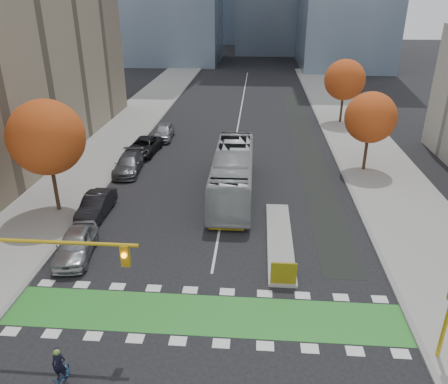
% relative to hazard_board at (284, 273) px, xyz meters
% --- Properties ---
extents(ground, '(300.00, 300.00, 0.00)m').
position_rel_hazard_board_xyz_m(ground, '(-4.00, -4.20, -0.80)').
color(ground, black).
rests_on(ground, ground).
extents(sidewalk_west, '(7.00, 120.00, 0.15)m').
position_rel_hazard_board_xyz_m(sidewalk_west, '(-17.50, 15.80, -0.73)').
color(sidewalk_west, gray).
rests_on(sidewalk_west, ground).
extents(sidewalk_east, '(7.00, 120.00, 0.15)m').
position_rel_hazard_board_xyz_m(sidewalk_east, '(9.50, 15.80, -0.73)').
color(sidewalk_east, gray).
rests_on(sidewalk_east, ground).
extents(curb_west, '(0.30, 120.00, 0.16)m').
position_rel_hazard_board_xyz_m(curb_west, '(-14.00, 15.80, -0.73)').
color(curb_west, gray).
rests_on(curb_west, ground).
extents(curb_east, '(0.30, 120.00, 0.16)m').
position_rel_hazard_board_xyz_m(curb_east, '(6.00, 15.80, -0.73)').
color(curb_east, gray).
rests_on(curb_east, ground).
extents(bike_crossing, '(20.00, 3.00, 0.01)m').
position_rel_hazard_board_xyz_m(bike_crossing, '(-4.00, -2.70, -0.79)').
color(bike_crossing, '#2B822A').
rests_on(bike_crossing, ground).
extents(centre_line, '(0.15, 70.00, 0.01)m').
position_rel_hazard_board_xyz_m(centre_line, '(-4.00, 35.80, -0.80)').
color(centre_line, silver).
rests_on(centre_line, ground).
extents(bike_lane_paint, '(2.50, 50.00, 0.01)m').
position_rel_hazard_board_xyz_m(bike_lane_paint, '(3.50, 25.80, -0.80)').
color(bike_lane_paint, black).
rests_on(bike_lane_paint, ground).
extents(median_island, '(1.60, 10.00, 0.16)m').
position_rel_hazard_board_xyz_m(median_island, '(0.00, 4.80, -0.72)').
color(median_island, gray).
rests_on(median_island, ground).
extents(hazard_board, '(1.40, 0.12, 1.30)m').
position_rel_hazard_board_xyz_m(hazard_board, '(0.00, 0.00, 0.00)').
color(hazard_board, yellow).
rests_on(hazard_board, median_island).
extents(tree_west, '(5.20, 5.20, 8.22)m').
position_rel_hazard_board_xyz_m(tree_west, '(-16.00, 7.80, 4.82)').
color(tree_west, '#332114').
rests_on(tree_west, ground).
extents(tree_east_near, '(4.40, 4.40, 7.08)m').
position_rel_hazard_board_xyz_m(tree_east_near, '(8.00, 17.80, 4.06)').
color(tree_east_near, '#332114').
rests_on(tree_east_near, ground).
extents(tree_east_far, '(4.80, 4.80, 7.65)m').
position_rel_hazard_board_xyz_m(tree_east_far, '(8.50, 33.80, 4.44)').
color(tree_east_far, '#332114').
rests_on(tree_east_far, ground).
extents(traffic_signal_west, '(8.53, 0.56, 5.20)m').
position_rel_hazard_board_xyz_m(traffic_signal_west, '(-11.93, -4.71, 3.23)').
color(traffic_signal_west, '#BF9914').
rests_on(traffic_signal_west, ground).
extents(cyclist, '(0.79, 1.77, 1.98)m').
position_rel_hazard_board_xyz_m(cyclist, '(-9.18, -7.50, -0.14)').
color(cyclist, navy).
rests_on(cyclist, ground).
extents(bus, '(3.09, 12.80, 3.56)m').
position_rel_hazard_board_xyz_m(bus, '(-3.47, 11.78, 0.98)').
color(bus, '#A8ADB0').
rests_on(bus, ground).
extents(parked_car_a, '(2.56, 5.05, 1.65)m').
position_rel_hazard_board_xyz_m(parked_car_a, '(-12.33, 1.98, 0.03)').
color(parked_car_a, '#9C9DA1').
rests_on(parked_car_a, ground).
extents(parked_car_b, '(1.67, 4.70, 1.54)m').
position_rel_hazard_board_xyz_m(parked_car_b, '(-13.00, 7.42, -0.03)').
color(parked_car_b, black).
rests_on(parked_car_b, ground).
extents(parked_car_c, '(2.55, 5.46, 1.54)m').
position_rel_hazard_board_xyz_m(parked_car_c, '(-13.00, 15.74, -0.03)').
color(parked_car_c, '#545359').
rests_on(parked_car_c, ground).
extents(parked_car_d, '(3.02, 5.71, 1.53)m').
position_rel_hazard_board_xyz_m(parked_car_d, '(-12.86, 20.74, -0.04)').
color(parked_car_d, black).
rests_on(parked_car_d, ground).
extents(parked_car_e, '(2.13, 4.88, 1.64)m').
position_rel_hazard_board_xyz_m(parked_car_e, '(-11.86, 25.74, 0.02)').
color(parked_car_e, '#A0A0A5').
rests_on(parked_car_e, ground).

